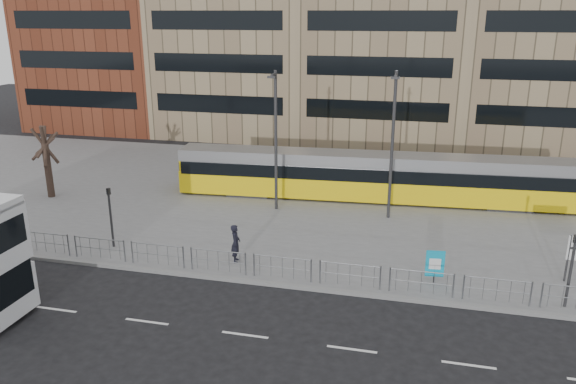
% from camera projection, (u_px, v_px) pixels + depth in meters
% --- Properties ---
extents(ground, '(120.00, 120.00, 0.00)m').
position_uv_depth(ground, '(230.00, 281.00, 25.06)').
color(ground, black).
rests_on(ground, ground).
extents(plaza, '(64.00, 24.00, 0.15)m').
position_uv_depth(plaza, '(291.00, 198.00, 36.14)').
color(plaza, slate).
rests_on(plaza, ground).
extents(kerb, '(64.00, 0.25, 0.17)m').
position_uv_depth(kerb, '(230.00, 279.00, 25.08)').
color(kerb, gray).
rests_on(kerb, ground).
extents(pedestrian_barrier, '(32.07, 0.07, 1.10)m').
position_uv_depth(pedestrian_barrier, '(276.00, 261.00, 24.78)').
color(pedestrian_barrier, gray).
rests_on(pedestrian_barrier, plaza).
extents(road_markings, '(62.00, 0.12, 0.01)m').
position_uv_depth(road_markings, '(220.00, 331.00, 21.13)').
color(road_markings, white).
rests_on(road_markings, ground).
extents(tram, '(25.09, 4.06, 2.95)m').
position_uv_depth(tram, '(375.00, 177.00, 35.15)').
color(tram, yellow).
rests_on(tram, plaza).
extents(ad_panel, '(0.81, 0.16, 1.51)m').
position_uv_depth(ad_panel, '(435.00, 264.00, 24.37)').
color(ad_panel, '#2D2D30').
rests_on(ad_panel, plaza).
extents(pedestrian, '(0.59, 0.76, 1.85)m').
position_uv_depth(pedestrian, '(236.00, 243.00, 26.45)').
color(pedestrian, black).
rests_on(pedestrian, plaza).
extents(traffic_light_west, '(0.23, 0.25, 3.10)m').
position_uv_depth(traffic_light_west, '(110.00, 210.00, 27.82)').
color(traffic_light_west, '#2D2D30').
rests_on(traffic_light_west, plaza).
extents(traffic_light_east, '(0.19, 0.22, 3.10)m').
position_uv_depth(traffic_light_east, '(572.00, 262.00, 22.03)').
color(traffic_light_east, '#2D2D30').
rests_on(traffic_light_east, plaza).
extents(lamp_post_west, '(0.45, 1.04, 8.23)m').
position_uv_depth(lamp_post_west, '(276.00, 136.00, 32.45)').
color(lamp_post_west, '#2D2D30').
rests_on(lamp_post_west, plaza).
extents(lamp_post_east, '(0.45, 1.04, 8.36)m').
position_uv_depth(lamp_post_east, '(392.00, 140.00, 31.02)').
color(lamp_post_east, '#2D2D30').
rests_on(lamp_post_east, plaza).
extents(bare_tree, '(4.46, 4.46, 6.86)m').
position_uv_depth(bare_tree, '(42.00, 122.00, 34.64)').
color(bare_tree, black).
rests_on(bare_tree, plaza).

